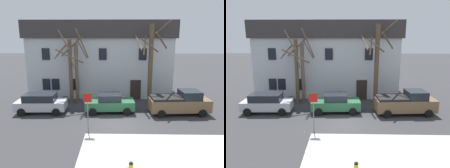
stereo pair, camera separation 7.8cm
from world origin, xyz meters
TOP-DOWN VIEW (x-y plane):
  - ground_plane at (0.00, 0.00)m, footprint 120.00×120.00m
  - sidewalk_slab at (3.02, -5.14)m, footprint 10.58×6.53m
  - building_main at (-1.94, 10.04)m, footprint 15.95×7.26m
  - tree_bare_near at (-4.70, 5.24)m, footprint 2.89×2.90m
  - tree_bare_mid at (-4.04, 5.40)m, footprint 2.08×1.54m
  - tree_bare_far at (3.12, 5.17)m, footprint 3.28×3.33m
  - car_silver_wagon at (-6.82, 2.51)m, footprint 4.40×2.14m
  - car_green_sedan at (-0.74, 2.77)m, footprint 4.41×2.24m
  - pickup_truck_brown at (5.36, 2.56)m, footprint 5.24×2.50m
  - fire_hydrant at (0.61, -6.28)m, footprint 0.42×0.22m
  - street_sign_pole at (-2.12, -1.50)m, footprint 0.76×0.07m
  - bicycle_leaning at (-5.82, 5.16)m, footprint 1.73×0.36m

SIDE VIEW (x-z plane):
  - ground_plane at x=0.00m, z-range 0.00..0.00m
  - sidewalk_slab at x=3.02m, z-range 0.00..0.12m
  - bicycle_leaning at x=-5.82m, z-range -0.15..0.88m
  - fire_hydrant at x=0.61m, z-range 0.13..0.85m
  - car_green_sedan at x=-0.74m, z-range 0.00..1.68m
  - car_silver_wagon at x=-6.82m, z-range 0.04..1.75m
  - pickup_truck_brown at x=5.36m, z-range -0.03..2.03m
  - street_sign_pole at x=-2.12m, z-range 0.58..3.52m
  - tree_bare_mid at x=-4.04m, z-range -0.34..6.99m
  - tree_bare_near at x=-4.70m, z-range -0.07..7.17m
  - building_main at x=-1.94m, z-range 0.07..8.28m
  - tree_bare_far at x=3.12m, z-range 0.24..8.32m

